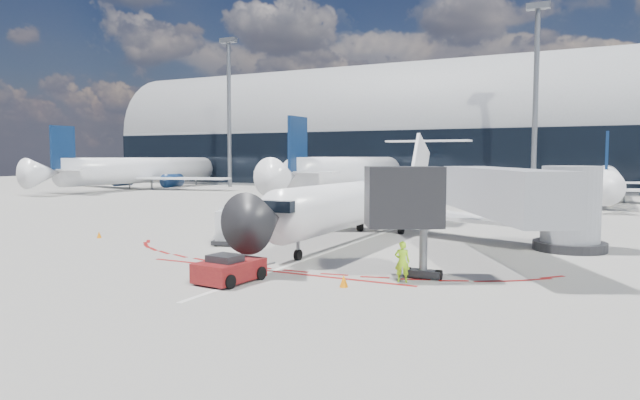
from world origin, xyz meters
The scene contains 16 objects.
ground centered at (0.00, 0.00, 0.00)m, with size 260.00×260.00×0.00m, color gray.
apron_centerline centered at (0.00, 2.00, 0.01)m, with size 0.25×40.00×0.01m, color silver.
apron_stop_bar centered at (0.00, -11.50, 0.01)m, with size 14.00×0.25×0.01m, color maroon.
terminal_building centered at (0.00, 64.97, 8.52)m, with size 150.00×24.15×24.00m.
jet_bridge centered at (9.79, -3.01, 3.01)m, with size 10.03×15.20×4.90m.
light_mast_west centered at (-45.00, 48.00, 12.50)m, with size 0.70×0.70×25.00m, color slate.
light_mast_centre centered at (5.00, 48.00, 12.50)m, with size 0.70×0.70×25.00m, color slate.
regional_jet centered at (-0.24, 2.05, 2.43)m, with size 23.56×29.06×7.28m.
pushback_tug centered at (-0.44, -14.22, 0.53)m, with size 2.23×4.70×1.20m.
ramp_worker centered at (6.17, -10.97, 0.88)m, with size 0.64×0.42×1.76m, color #ACFF1A.
uld_container centered at (-6.30, -5.68, 1.03)m, with size 2.72×2.53×2.08m.
safety_cone_left centered at (-15.79, -7.32, 0.22)m, with size 0.32×0.32×0.44m, color orange.
safety_cone_right centered at (4.34, -12.94, 0.25)m, with size 0.36×0.36×0.50m, color orange.
bg_airliner_0 centered at (-54.49, 37.41, 6.01)m, with size 37.15×39.34×12.02m, color white, non-canonical shape.
bg_airliner_1 centered at (-17.63, 39.21, 6.16)m, with size 38.05×40.29×12.31m, color white, non-canonical shape.
bg_airliner_2 centered at (13.79, 41.45, 4.85)m, with size 29.98×31.74×9.70m, color white, non-canonical shape.
Camera 1 is at (13.78, -33.90, 5.34)m, focal length 32.00 mm.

